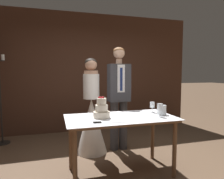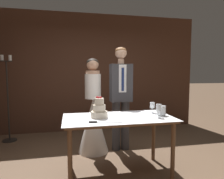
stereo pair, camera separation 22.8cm
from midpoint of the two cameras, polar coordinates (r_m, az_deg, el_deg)
name	(u,v)px [view 2 (the right image)]	position (r m, az deg, el deg)	size (l,w,h in m)	color
ground_plane	(115,177)	(2.96, 3.41, -23.62)	(40.00, 40.00, 0.00)	brown
wall_back	(94,73)	(4.91, -3.82, 4.79)	(5.17, 0.12, 2.81)	#472B1E
cake_table	(118,124)	(2.79, 4.21, -9.73)	(1.50, 0.80, 0.80)	brown
tiered_cake	(99,110)	(2.72, -1.27, -5.90)	(0.23, 0.23, 0.29)	beige
cake_knife	(99,122)	(2.46, -1.03, -9.33)	(0.41, 0.09, 0.02)	silver
wine_glass_near	(159,108)	(2.81, 15.47, -5.10)	(0.07, 0.07, 0.18)	silver
wine_glass_middle	(152,105)	(3.10, 13.54, -4.48)	(0.07, 0.07, 0.16)	silver
hurricane_candle	(161,111)	(2.96, 16.00, -5.90)	(0.13, 0.13, 0.14)	silver
bride	(93,118)	(3.57, -3.59, -8.13)	(0.54, 0.54, 1.66)	white
groom	(121,94)	(3.60, 4.34, -1.23)	(0.38, 0.25, 1.86)	#38383D
candle_stand	(8,102)	(4.54, -26.33, -3.26)	(0.28, 0.28, 1.76)	black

